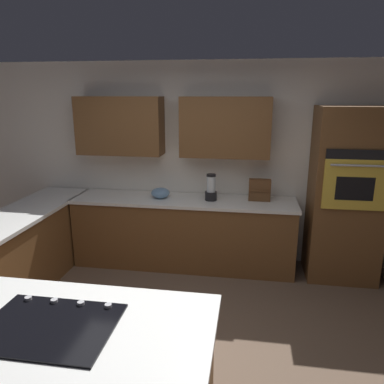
{
  "coord_description": "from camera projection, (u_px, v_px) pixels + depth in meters",
  "views": [
    {
      "loc": [
        -0.7,
        2.69,
        2.2
      ],
      "look_at": [
        -0.07,
        -1.33,
        1.1
      ],
      "focal_mm": 34.4,
      "sensor_mm": 36.0,
      "label": 1
    }
  ],
  "objects": [
    {
      "name": "ground_plane",
      "position": [
        161.0,
        351.0,
        3.24
      ],
      "size": [
        14.0,
        14.0,
        0.0
      ],
      "primitive_type": "plane",
      "color": "brown"
    },
    {
      "name": "wall_back",
      "position": [
        190.0,
        154.0,
        4.83
      ],
      "size": [
        6.0,
        0.44,
        2.6
      ],
      "color": "white",
      "rests_on": "ground"
    },
    {
      "name": "lower_cabinets_back",
      "position": [
        184.0,
        234.0,
        4.79
      ],
      "size": [
        2.8,
        0.6,
        0.86
      ],
      "primitive_type": "cube",
      "color": "brown",
      "rests_on": "ground"
    },
    {
      "name": "countertop_back",
      "position": [
        183.0,
        200.0,
        4.67
      ],
      "size": [
        2.84,
        0.64,
        0.04
      ],
      "primitive_type": "cube",
      "color": "silver",
      "rests_on": "lower_cabinets_back"
    },
    {
      "name": "lower_cabinets_side",
      "position": [
        6.0,
        264.0,
        3.93
      ],
      "size": [
        0.6,
        2.9,
        0.86
      ],
      "primitive_type": "cube",
      "color": "brown",
      "rests_on": "ground"
    },
    {
      "name": "countertop_side",
      "position": [
        0.0,
        225.0,
        3.81
      ],
      "size": [
        0.64,
        2.94,
        0.04
      ],
      "primitive_type": "cube",
      "color": "silver",
      "rests_on": "lower_cabinets_side"
    },
    {
      "name": "island_top",
      "position": [
        49.0,
        330.0,
        2.11
      ],
      "size": [
        1.91,
        1.01,
        0.04
      ],
      "primitive_type": "cube",
      "color": "silver",
      "rests_on": "island_base"
    },
    {
      "name": "wall_oven",
      "position": [
        346.0,
        195.0,
        4.33
      ],
      "size": [
        0.8,
        0.66,
        2.06
      ],
      "color": "brown",
      "rests_on": "ground"
    },
    {
      "name": "cooktop",
      "position": [
        49.0,
        326.0,
        2.11
      ],
      "size": [
        0.76,
        0.56,
        0.03
      ],
      "color": "black",
      "rests_on": "island_top"
    },
    {
      "name": "blender",
      "position": [
        211.0,
        189.0,
        4.58
      ],
      "size": [
        0.15,
        0.15,
        0.33
      ],
      "color": "black",
      "rests_on": "countertop_back"
    },
    {
      "name": "mixing_bowl",
      "position": [
        160.0,
        193.0,
        4.7
      ],
      "size": [
        0.24,
        0.24,
        0.13
      ],
      "primitive_type": "ellipsoid",
      "color": "#668CB2",
      "rests_on": "countertop_back"
    },
    {
      "name": "spice_rack",
      "position": [
        260.0,
        190.0,
        4.56
      ],
      "size": [
        0.27,
        0.11,
        0.27
      ],
      "color": "brown",
      "rests_on": "countertop_back"
    }
  ]
}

